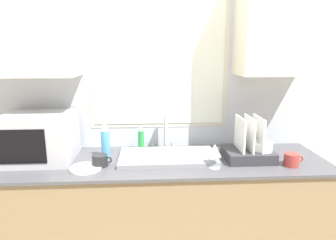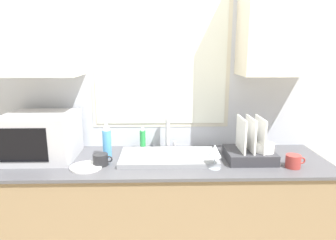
{
  "view_description": "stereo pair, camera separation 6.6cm",
  "coord_description": "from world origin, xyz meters",
  "px_view_note": "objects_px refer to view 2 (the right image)",
  "views": [
    {
      "loc": [
        -0.06,
        -1.6,
        1.64
      ],
      "look_at": [
        0.05,
        0.27,
        1.2
      ],
      "focal_mm": 32.0,
      "sensor_mm": 36.0,
      "label": 1
    },
    {
      "loc": [
        0.0,
        -1.6,
        1.64
      ],
      "look_at": [
        0.05,
        0.27,
        1.2
      ],
      "focal_mm": 32.0,
      "sensor_mm": 36.0,
      "label": 2
    }
  ],
  "objects_px": {
    "wine_glass": "(214,151)",
    "mug_near_sink": "(100,160)",
    "faucet": "(168,129)",
    "dish_rack": "(251,150)",
    "spray_bottle": "(106,140)",
    "microwave": "(40,136)",
    "soap_bottle": "(142,140)"
  },
  "relations": [
    {
      "from": "faucet",
      "to": "mug_near_sink",
      "type": "bearing_deg",
      "value": -146.14
    },
    {
      "from": "faucet",
      "to": "mug_near_sink",
      "type": "xyz_separation_m",
      "value": [
        -0.44,
        -0.29,
        -0.12
      ]
    },
    {
      "from": "spray_bottle",
      "to": "wine_glass",
      "type": "xyz_separation_m",
      "value": [
        0.7,
        -0.23,
        -0.01
      ]
    },
    {
      "from": "microwave",
      "to": "dish_rack",
      "type": "bearing_deg",
      "value": -3.45
    },
    {
      "from": "wine_glass",
      "to": "mug_near_sink",
      "type": "bearing_deg",
      "value": 174.57
    },
    {
      "from": "dish_rack",
      "to": "spray_bottle",
      "type": "relative_size",
      "value": 1.21
    },
    {
      "from": "faucet",
      "to": "mug_near_sink",
      "type": "relative_size",
      "value": 2.2
    },
    {
      "from": "faucet",
      "to": "spray_bottle",
      "type": "distance_m",
      "value": 0.45
    },
    {
      "from": "spray_bottle",
      "to": "microwave",
      "type": "bearing_deg",
      "value": -179.03
    },
    {
      "from": "faucet",
      "to": "mug_near_sink",
      "type": "distance_m",
      "value": 0.54
    },
    {
      "from": "spray_bottle",
      "to": "wine_glass",
      "type": "bearing_deg",
      "value": -17.92
    },
    {
      "from": "microwave",
      "to": "mug_near_sink",
      "type": "bearing_deg",
      "value": -19.56
    },
    {
      "from": "mug_near_sink",
      "to": "dish_rack",
      "type": "bearing_deg",
      "value": 3.84
    },
    {
      "from": "microwave",
      "to": "mug_near_sink",
      "type": "relative_size",
      "value": 3.66
    },
    {
      "from": "faucet",
      "to": "wine_glass",
      "type": "distance_m",
      "value": 0.46
    },
    {
      "from": "spray_bottle",
      "to": "dish_rack",
      "type": "bearing_deg",
      "value": -5.46
    },
    {
      "from": "dish_rack",
      "to": "wine_glass",
      "type": "relative_size",
      "value": 1.99
    },
    {
      "from": "dish_rack",
      "to": "mug_near_sink",
      "type": "height_order",
      "value": "dish_rack"
    },
    {
      "from": "faucet",
      "to": "mug_near_sink",
      "type": "height_order",
      "value": "faucet"
    },
    {
      "from": "dish_rack",
      "to": "spray_bottle",
      "type": "bearing_deg",
      "value": 174.54
    },
    {
      "from": "spray_bottle",
      "to": "faucet",
      "type": "bearing_deg",
      "value": 17.76
    },
    {
      "from": "soap_bottle",
      "to": "microwave",
      "type": "bearing_deg",
      "value": -167.84
    },
    {
      "from": "faucet",
      "to": "dish_rack",
      "type": "bearing_deg",
      "value": -22.72
    },
    {
      "from": "microwave",
      "to": "soap_bottle",
      "type": "bearing_deg",
      "value": 12.16
    },
    {
      "from": "microwave",
      "to": "wine_glass",
      "type": "distance_m",
      "value": 1.16
    },
    {
      "from": "dish_rack",
      "to": "spray_bottle",
      "type": "distance_m",
      "value": 0.97
    },
    {
      "from": "mug_near_sink",
      "to": "wine_glass",
      "type": "height_order",
      "value": "wine_glass"
    },
    {
      "from": "spray_bottle",
      "to": "mug_near_sink",
      "type": "bearing_deg",
      "value": -95.41
    },
    {
      "from": "soap_bottle",
      "to": "mug_near_sink",
      "type": "bearing_deg",
      "value": -130.25
    },
    {
      "from": "spray_bottle",
      "to": "wine_glass",
      "type": "height_order",
      "value": "spray_bottle"
    },
    {
      "from": "soap_bottle",
      "to": "spray_bottle",
      "type": "bearing_deg",
      "value": -149.66
    },
    {
      "from": "microwave",
      "to": "mug_near_sink",
      "type": "distance_m",
      "value": 0.47
    }
  ]
}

